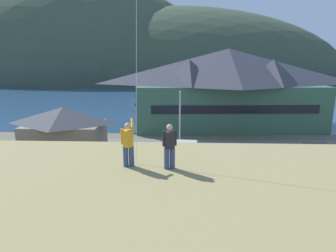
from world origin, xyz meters
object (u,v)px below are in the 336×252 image
Objects in this scene: parked_car_front_row_red at (127,181)px; person_companion at (170,145)px; storage_shed_near_lot at (65,135)px; parked_car_mid_row_near at (318,153)px; wharf_dock at (185,108)px; moored_boat_wharfside at (169,103)px; parked_car_mid_row_center at (187,150)px; parked_car_back_row_right at (272,158)px; parking_light_pole at (180,117)px; storage_shed_waterside at (153,110)px; parked_car_corner_spot at (237,183)px; harbor_lodge at (228,86)px; parked_car_mid_row_far at (4,174)px; person_kite_flyer at (128,143)px.

person_companion reaches higher than parked_car_front_row_red.
storage_shed_near_lot reaches higher than parked_car_mid_row_near.
wharf_dock is 4.27m from moored_boat_wharfside.
moored_boat_wharfside reaches higher than parked_car_mid_row_center.
parking_light_pole is at bearing 150.03° from parked_car_back_row_right.
storage_shed_waterside is 31.57m from person_companion.
storage_shed_waterside reaches higher than wharf_dock.
parked_car_mid_row_near is at bearing 38.26° from parked_car_corner_spot.
harbor_lodge reaches higher than storage_shed_near_lot.
wharf_dock is 26.14m from parking_light_pole.
parked_car_back_row_right is 18.08m from person_companion.
parking_light_pole is (2.27, -28.72, 3.07)m from moored_boat_wharfside.
storage_shed_near_lot is 1.74× the size of parked_car_mid_row_far.
parked_car_mid_row_center is 2.33× the size of person_kite_flyer.
person_kite_flyer is (-6.15, -9.11, 5.64)m from parked_car_corner_spot.
parking_light_pole is (10.75, 4.09, 0.97)m from storage_shed_near_lot.
parked_car_corner_spot is (8.08, -21.79, -1.36)m from storage_shed_waterside.
harbor_lodge reaches higher than person_companion.
wharf_dock is at bearing 88.37° from person_companion.
parking_light_pole reaches higher than parked_car_back_row_right.
person_companion is (-1.29, -45.51, 6.34)m from wharf_dock.
harbor_lodge is 32.88m from person_kite_flyer.
moored_boat_wharfside is 1.34× the size of parked_car_corner_spot.
person_kite_flyer is at bearing -40.81° from parked_car_mid_row_far.
parked_car_back_row_right is 18.77m from person_kite_flyer.
parked_car_front_row_red is at bearing -89.84° from storage_shed_waterside.
moored_boat_wharfside is 3.05× the size of person_kite_flyer.
person_companion reaches higher than storage_shed_near_lot.
parked_car_front_row_red is (-1.58, -39.05, 0.34)m from moored_boat_wharfside.
parked_car_mid_row_near is at bearing 46.97° from person_kite_flyer.
parked_car_mid_row_far is at bearing -145.67° from parking_light_pole.
parked_car_back_row_right is 1.00× the size of parked_car_mid_row_far.
wharf_dock is at bearing -41.50° from moored_boat_wharfside.
harbor_lodge reaches higher than person_kite_flyer.
person_kite_flyer is 1.61m from person_companion.
parked_car_mid_row_center is 2.48× the size of person_companion.
moored_boat_wharfside is at bearing 138.50° from wharf_dock.
person_companion is (1.89, -48.33, 5.97)m from moored_boat_wharfside.
wharf_dock is 7.62× the size of person_kite_flyer.
parking_light_pole is (-13.10, 3.28, 2.73)m from parked_car_mid_row_near.
parking_light_pole reaches higher than storage_shed_near_lot.
storage_shed_waterside is 23.28m from parked_car_corner_spot.
storage_shed_waterside is at bearing 108.84° from parking_light_pole.
parked_car_mid_row_center is (-3.44, 7.38, 0.00)m from parked_car_corner_spot.
parked_car_corner_spot and parked_car_mid_row_center have the same top height.
parked_car_mid_row_center is (-0.18, -28.84, 0.71)m from wharf_dock.
harbor_lodge is 15.87m from wharf_dock.
parked_car_corner_spot is at bearing -127.02° from parked_car_back_row_right.
person_kite_flyer is (-2.71, -16.49, 5.64)m from parked_car_mid_row_center.
moored_boat_wharfside is at bearing 75.50° from storage_shed_near_lot.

